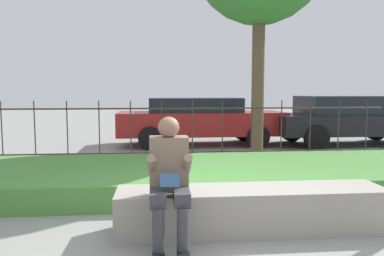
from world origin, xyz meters
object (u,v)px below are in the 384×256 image
object	(u,v)px
car_parked_right	(348,119)
car_parked_center	(199,120)
stone_bench	(252,212)
person_seated_reader	(169,176)

from	to	relation	value
car_parked_right	car_parked_center	bearing A→B (deg)	173.94
stone_bench	car_parked_center	size ratio (longest dim) A/B	0.62
car_parked_center	car_parked_right	xyz separation A→B (m)	(4.24, -0.36, 0.02)
car_parked_center	stone_bench	bearing A→B (deg)	-92.76
person_seated_reader	car_parked_center	world-z (taller)	car_parked_center
person_seated_reader	stone_bench	bearing A→B (deg)	20.10
person_seated_reader	car_parked_right	bearing A→B (deg)	51.31
person_seated_reader	car_parked_center	distance (m)	7.09
car_parked_center	person_seated_reader	bearing A→B (deg)	-100.01
stone_bench	car_parked_right	distance (m)	7.73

